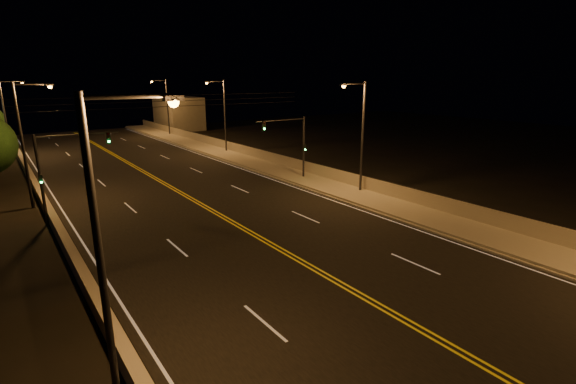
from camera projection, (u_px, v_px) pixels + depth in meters
road at (243, 229)px, 25.96m from camera, size 18.00×120.00×0.02m
sidewalk at (366, 198)px, 32.00m from camera, size 3.60×120.00×0.30m
curb at (348, 203)px, 30.97m from camera, size 0.14×120.00×0.15m
parapet_wall at (381, 187)px, 32.75m from camera, size 0.30×120.00×1.00m
jersey_barrier at (75, 260)px, 20.52m from camera, size 0.45×120.00×0.80m
distant_building_right at (179, 113)px, 75.40m from camera, size 6.00×10.00×5.70m
parapet_rail at (381, 180)px, 32.61m from camera, size 0.06×120.00×0.06m
lane_markings at (244, 229)px, 25.91m from camera, size 17.32×116.00×0.00m
streetlight_1 at (360, 131)px, 32.35m from camera, size 2.55×0.28×8.81m
streetlight_2 at (223, 112)px, 50.58m from camera, size 2.55×0.28×8.81m
streetlight_3 at (166, 104)px, 65.98m from camera, size 2.55×0.28×8.81m
streetlight_4 at (110, 241)px, 10.51m from camera, size 2.55×0.28×8.81m
streetlight_5 at (26, 137)px, 28.99m from camera, size 2.55×0.28×8.81m
streetlight_6 at (8, 114)px, 47.38m from camera, size 2.55×0.28×8.81m
traffic_signal_right at (295, 141)px, 36.93m from camera, size 5.11×0.31×5.77m
traffic_signal_left at (58, 166)px, 26.41m from camera, size 5.11×0.31×5.77m
overhead_wires at (178, 101)px, 31.45m from camera, size 22.00×0.03×0.83m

